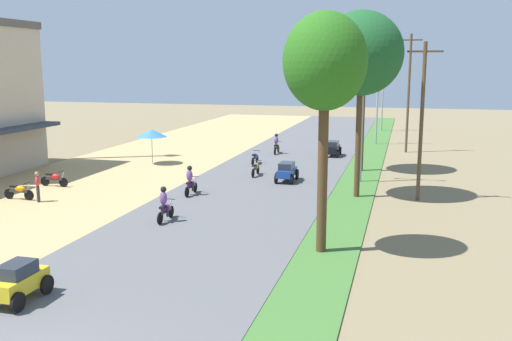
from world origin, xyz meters
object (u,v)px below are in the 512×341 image
median_tree_third (364,55)px  motorbike_ahead_third (256,168)px  median_tree_second (361,54)px  utility_pole_far (409,92)px  vendor_umbrella (152,133)px  streetlamp_mid (377,99)px  motorbike_ahead_fourth (255,157)px  parked_motorbike_third (19,191)px  pedestrian_on_shoulder (38,185)px  motorbike_ahead_fifth (276,144)px  streetlamp_near (362,114)px  parked_motorbike_fourth (54,178)px  car_sedan_blue (287,171)px  motorbike_foreground_rider (165,205)px  car_sedan_black (333,148)px  utility_pole_near (422,119)px  car_hatchback_yellow (18,280)px  motorbike_ahead_second (190,181)px  median_tree_nearest (325,64)px  streetlamp_far (383,89)px

median_tree_third → motorbike_ahead_third: median_tree_third is taller
median_tree_second → motorbike_ahead_third: median_tree_second is taller
utility_pole_far → motorbike_ahead_third: 16.98m
vendor_umbrella → utility_pole_far: utility_pole_far is taller
streetlamp_mid → motorbike_ahead_fourth: size_ratio=3.91×
parked_motorbike_third → pedestrian_on_shoulder: pedestrian_on_shoulder is taller
parked_motorbike_third → motorbike_ahead_fifth: bearing=62.9°
streetlamp_near → median_tree_second: bearing=-88.0°
parked_motorbike_fourth → car_sedan_blue: car_sedan_blue is taller
vendor_umbrella → motorbike_foreground_rider: vendor_umbrella is taller
parked_motorbike_fourth → car_sedan_black: (14.52, 15.66, 0.19)m
utility_pole_near → motorbike_ahead_fifth: 17.67m
pedestrian_on_shoulder → motorbike_foreground_rider: bearing=-13.1°
car_hatchback_yellow → car_sedan_blue: car_hatchback_yellow is taller
median_tree_third → car_sedan_black: (-2.61, 5.74, -7.05)m
median_tree_second → motorbike_ahead_fourth: size_ratio=5.52×
pedestrian_on_shoulder → median_tree_third: size_ratio=0.16×
parked_motorbike_fourth → utility_pole_far: (20.09, 19.66, 4.46)m
utility_pole_near → car_sedan_black: size_ratio=3.69×
streetlamp_near → motorbike_ahead_fourth: size_ratio=3.98×
median_tree_second → median_tree_third: size_ratio=1.01×
utility_pole_far → car_sedan_black: (-5.57, -4.01, -4.27)m
median_tree_third → streetlamp_near: bearing=-85.8°
vendor_umbrella → motorbike_ahead_fifth: vendor_umbrella is taller
streetlamp_near → utility_pole_far: size_ratio=0.74×
vendor_umbrella → motorbike_ahead_fifth: 10.44m
utility_pole_far → motorbike_ahead_fifth: (-10.15, -4.01, -4.16)m
streetlamp_mid → motorbike_ahead_second: bearing=-110.1°
pedestrian_on_shoulder → parked_motorbike_third: bearing=172.7°
motorbike_ahead_third → motorbike_ahead_fifth: size_ratio=1.00×
utility_pole_near → car_sedan_blue: 9.00m
pedestrian_on_shoulder → motorbike_foreground_rider: size_ratio=0.90×
utility_pole_near → motorbike_ahead_fifth: size_ratio=4.64×
pedestrian_on_shoulder → car_sedan_blue: pedestrian_on_shoulder is taller
parked_motorbike_fourth → vendor_umbrella: 9.23m
median_tree_second → median_tree_nearest: bearing=-93.0°
vendor_umbrella → streetlamp_far: 30.40m
median_tree_third → car_sedan_blue: bearing=-129.4°
car_sedan_black → motorbike_foreground_rider: size_ratio=1.26×
pedestrian_on_shoulder → utility_pole_far: size_ratio=0.17×
car_hatchback_yellow → car_sedan_black: car_hatchback_yellow is taller
parked_motorbike_fourth → streetlamp_near: (17.40, 6.17, 3.68)m
parked_motorbike_third → motorbike_ahead_fourth: 16.77m
motorbike_foreground_rider → motorbike_ahead_fourth: bearing=89.8°
median_tree_nearest → motorbike_foreground_rider: 10.14m
parked_motorbike_fourth → streetlamp_far: bearing=63.6°
median_tree_second → car_hatchback_yellow: size_ratio=4.96×
streetlamp_far → motorbike_foreground_rider: (-7.93, -40.49, -3.69)m
vendor_umbrella → streetlamp_far: (15.18, 26.24, 2.24)m
median_tree_third → car_hatchback_yellow: size_ratio=4.92×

